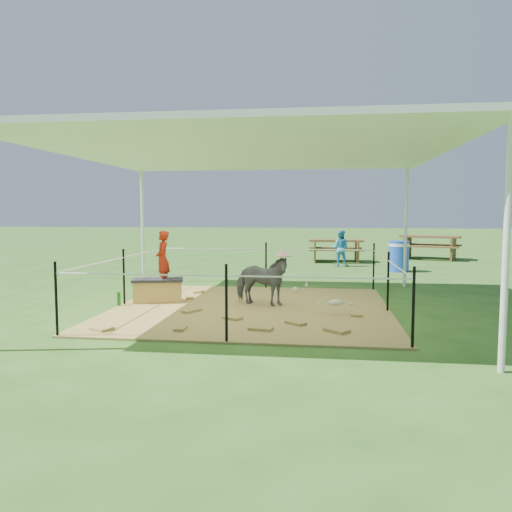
# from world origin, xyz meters

# --- Properties ---
(ground) EXTENTS (90.00, 90.00, 0.00)m
(ground) POSITION_xyz_m (0.00, 0.00, 0.00)
(ground) COLOR #2D5919
(ground) RESTS_ON ground
(hay_patch) EXTENTS (4.60, 4.60, 0.03)m
(hay_patch) POSITION_xyz_m (0.00, 0.00, 0.01)
(hay_patch) COLOR brown
(hay_patch) RESTS_ON ground
(canopy_tent) EXTENTS (6.30, 6.30, 2.90)m
(canopy_tent) POSITION_xyz_m (0.00, 0.00, 2.69)
(canopy_tent) COLOR silver
(canopy_tent) RESTS_ON ground
(rope_fence) EXTENTS (4.54, 4.54, 1.00)m
(rope_fence) POSITION_xyz_m (0.00, -0.00, 0.64)
(rope_fence) COLOR black
(rope_fence) RESTS_ON ground
(straw_bale) EXTENTS (0.92, 0.62, 0.37)m
(straw_bale) POSITION_xyz_m (-1.74, 0.30, 0.22)
(straw_bale) COLOR #B58842
(straw_bale) RESTS_ON hay_patch
(dark_cloth) EXTENTS (0.98, 0.68, 0.05)m
(dark_cloth) POSITION_xyz_m (-1.74, 0.30, 0.43)
(dark_cloth) COLOR black
(dark_cloth) RESTS_ON straw_bale
(woman) EXTENTS (0.33, 0.42, 1.01)m
(woman) POSITION_xyz_m (-1.64, 0.30, 0.91)
(woman) COLOR #A82110
(woman) RESTS_ON straw_bale
(green_bottle) EXTENTS (0.08, 0.08, 0.23)m
(green_bottle) POSITION_xyz_m (-2.29, -0.15, 0.15)
(green_bottle) COLOR #186717
(green_bottle) RESTS_ON hay_patch
(pony) EXTENTS (1.12, 0.73, 0.87)m
(pony) POSITION_xyz_m (0.14, 0.20, 0.47)
(pony) COLOR #4B4B50
(pony) RESTS_ON hay_patch
(pink_hat) EXTENTS (0.27, 0.27, 0.13)m
(pink_hat) POSITION_xyz_m (0.14, 0.20, 0.96)
(pink_hat) COLOR pink
(pink_hat) RESTS_ON pony
(foal) EXTENTS (0.86, 0.61, 0.43)m
(foal) POSITION_xyz_m (1.40, -0.43, 0.24)
(foal) COLOR beige
(foal) RESTS_ON hay_patch
(trash_barrel) EXTENTS (0.71, 0.71, 0.85)m
(trash_barrel) POSITION_xyz_m (3.30, 5.86, 0.42)
(trash_barrel) COLOR blue
(trash_barrel) RESTS_ON ground
(picnic_table_near) EXTENTS (1.78, 1.29, 0.73)m
(picnic_table_near) POSITION_xyz_m (1.65, 8.42, 0.37)
(picnic_table_near) COLOR brown
(picnic_table_near) RESTS_ON ground
(picnic_table_far) EXTENTS (2.34, 2.01, 0.82)m
(picnic_table_far) POSITION_xyz_m (4.95, 9.79, 0.41)
(picnic_table_far) COLOR #50341B
(picnic_table_far) RESTS_ON ground
(distant_person) EXTENTS (0.61, 0.52, 1.11)m
(distant_person) POSITION_xyz_m (1.74, 7.01, 0.55)
(distant_person) COLOR #3893D4
(distant_person) RESTS_ON ground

